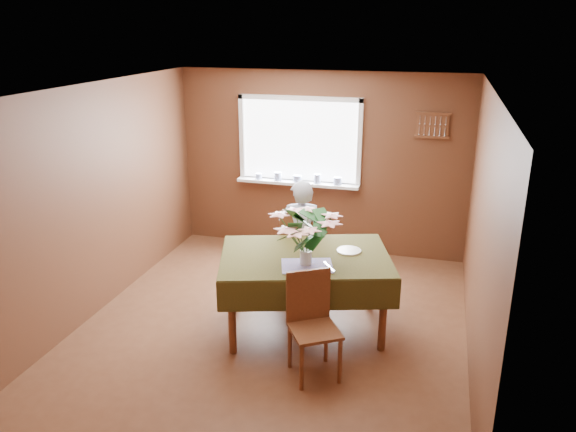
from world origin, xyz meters
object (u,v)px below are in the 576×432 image
(chair_near, at_px, (312,319))
(flower_bouquet, at_px, (306,232))
(dining_table, at_px, (305,264))
(seated_woman, at_px, (301,239))
(chair_far, at_px, (297,247))

(chair_near, xyz_separation_m, flower_bouquet, (-0.19, 0.52, 0.64))
(dining_table, relative_size, seated_woman, 1.41)
(dining_table, bearing_deg, chair_near, -89.01)
(chair_near, bearing_deg, seated_woman, 75.98)
(dining_table, xyz_separation_m, flower_bouquet, (0.06, -0.22, 0.44))
(seated_woman, bearing_deg, chair_near, 93.23)
(seated_woman, xyz_separation_m, flower_bouquet, (0.29, -0.98, 0.46))
(dining_table, relative_size, chair_near, 2.04)
(dining_table, distance_m, flower_bouquet, 0.49)
(chair_near, xyz_separation_m, seated_woman, (-0.48, 1.49, 0.18))
(dining_table, xyz_separation_m, seated_woman, (-0.24, 0.76, -0.02))
(chair_far, distance_m, flower_bouquet, 1.27)
(chair_far, relative_size, seated_woman, 0.75)
(chair_far, bearing_deg, dining_table, 83.82)
(dining_table, distance_m, seated_woman, 0.79)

